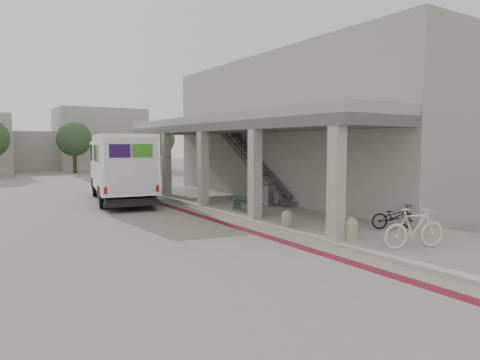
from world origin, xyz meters
TOP-DOWN VIEW (x-y plane):
  - ground at (0.00, 0.00)m, footprint 120.00×120.00m
  - bike_lane_stripe at (1.00, 2.00)m, footprint 0.35×40.00m
  - sidewalk at (4.00, 0.00)m, footprint 4.40×28.00m
  - transit_building at (6.83, 4.50)m, footprint 7.60×17.00m
  - distant_backdrop at (-2.84, 35.89)m, footprint 28.00×10.00m
  - tree_mid at (2.00, 30.00)m, footprint 3.20×3.20m
  - tree_right at (10.00, 29.00)m, footprint 3.20×3.20m
  - fedex_truck at (-0.31, 8.40)m, footprint 3.57×7.82m
  - bench at (2.60, 1.78)m, footprint 0.39×1.77m
  - bollard_near at (2.53, -3.66)m, footprint 0.42×0.42m
  - bollard_far at (2.10, -1.35)m, footprint 0.36×0.36m
  - utility_cabinet at (4.30, 2.77)m, footprint 0.50×0.60m
  - bicycle_black at (4.77, -3.45)m, footprint 1.58×1.19m
  - bicycle_cream at (3.06, -5.35)m, footprint 1.83×1.01m

SIDE VIEW (x-z plane):
  - ground at x=0.00m, z-range 0.00..0.00m
  - bike_lane_stripe at x=1.00m, z-range 0.00..0.01m
  - sidewalk at x=4.00m, z-range 0.00..0.12m
  - bollard_far at x=2.10m, z-range 0.12..0.66m
  - bench at x=2.60m, z-range 0.21..0.63m
  - bollard_near at x=2.53m, z-range 0.12..0.75m
  - bicycle_black at x=4.77m, z-range 0.12..0.91m
  - utility_cabinet at x=4.30m, z-range 0.12..1.01m
  - bicycle_cream at x=3.06m, z-range 0.12..1.18m
  - fedex_truck at x=-0.31m, z-range 0.10..3.32m
  - distant_backdrop at x=-2.84m, z-range -0.55..5.95m
  - tree_mid at x=2.00m, z-range 0.78..5.58m
  - tree_right at x=10.00m, z-range 0.78..5.58m
  - transit_building at x=6.83m, z-range -0.10..6.90m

